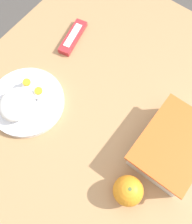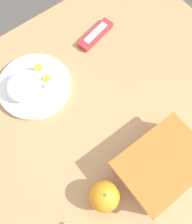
# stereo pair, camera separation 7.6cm
# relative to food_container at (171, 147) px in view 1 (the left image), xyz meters

# --- Properties ---
(ground_plane) EXTENTS (10.00, 10.00, 0.00)m
(ground_plane) POSITION_rel_food_container_xyz_m (0.08, -0.21, -0.81)
(ground_plane) COLOR #4C4742
(table) EXTENTS (1.13, 0.89, 0.77)m
(table) POSITION_rel_food_container_xyz_m (0.08, -0.21, -0.13)
(table) COLOR #AD7F51
(table) RESTS_ON ground_plane
(food_container) EXTENTS (0.23, 0.17, 0.08)m
(food_container) POSITION_rel_food_container_xyz_m (0.00, 0.00, 0.00)
(food_container) COLOR white
(food_container) RESTS_ON table
(orange_fruit) EXTENTS (0.08, 0.08, 0.08)m
(orange_fruit) POSITION_rel_food_container_xyz_m (0.17, -0.03, 0.00)
(orange_fruit) COLOR orange
(orange_fruit) RESTS_ON table
(rice_plate) EXTENTS (0.23, 0.23, 0.07)m
(rice_plate) POSITION_rel_food_container_xyz_m (0.14, -0.42, -0.01)
(rice_plate) COLOR white
(rice_plate) RESTS_ON table
(candy_bar) EXTENTS (0.15, 0.07, 0.02)m
(candy_bar) POSITION_rel_food_container_xyz_m (-0.14, -0.46, -0.03)
(candy_bar) COLOR #B7282D
(candy_bar) RESTS_ON table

